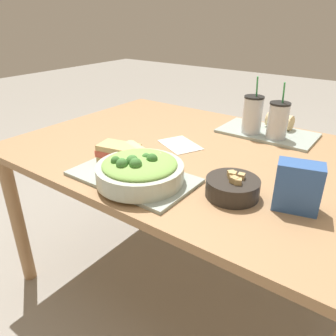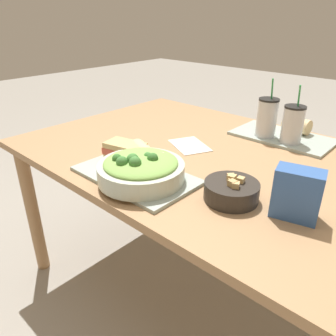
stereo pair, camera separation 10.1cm
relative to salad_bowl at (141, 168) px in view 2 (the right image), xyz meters
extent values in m
plane|color=gray|center=(-0.01, 0.36, -0.77)|extent=(12.00, 12.00, 0.00)
cube|color=#A37A51|center=(-0.01, 0.36, -0.07)|extent=(1.47, 1.03, 0.03)
cylinder|color=#A37A51|center=(-0.69, -0.10, -0.42)|extent=(0.06, 0.06, 0.68)
cylinder|color=#A37A51|center=(-0.69, 0.82, -0.42)|extent=(0.06, 0.06, 0.68)
cube|color=#99A89E|center=(-0.05, 0.02, -0.05)|extent=(0.42, 0.24, 0.01)
cube|color=#99A89E|center=(0.15, 0.71, -0.05)|extent=(0.42, 0.24, 0.01)
cylinder|color=beige|center=(0.00, 0.00, -0.01)|extent=(0.28, 0.28, 0.06)
ellipsoid|color=#7FB251|center=(0.00, 0.00, 0.02)|extent=(0.24, 0.24, 0.04)
sphere|color=#38702D|center=(0.04, 0.02, 0.04)|extent=(0.04, 0.04, 0.04)
sphere|color=#38702D|center=(-0.05, -0.05, 0.04)|extent=(0.03, 0.03, 0.03)
sphere|color=#427F38|center=(0.02, -0.04, 0.04)|extent=(0.04, 0.04, 0.04)
sphere|color=#427F38|center=(0.00, -0.03, 0.04)|extent=(0.04, 0.04, 0.04)
sphere|color=#427F38|center=(-0.01, -0.06, 0.04)|extent=(0.04, 0.04, 0.04)
sphere|color=#427F38|center=(0.00, 0.03, 0.04)|extent=(0.03, 0.03, 0.03)
cube|color=beige|center=(-0.01, 0.03, 0.03)|extent=(0.05, 0.04, 0.01)
cube|color=beige|center=(0.01, 0.05, 0.03)|extent=(0.06, 0.07, 0.01)
cylinder|color=#2D2823|center=(0.27, 0.11, -0.03)|extent=(0.16, 0.16, 0.06)
cylinder|color=brown|center=(0.27, 0.11, 0.00)|extent=(0.15, 0.15, 0.01)
cube|color=tan|center=(0.27, 0.11, 0.01)|extent=(0.02, 0.02, 0.02)
cube|color=tan|center=(0.26, 0.12, 0.01)|extent=(0.03, 0.03, 0.02)
cube|color=tan|center=(0.26, 0.12, 0.01)|extent=(0.03, 0.03, 0.02)
cube|color=tan|center=(0.29, 0.09, 0.01)|extent=(0.03, 0.03, 0.02)
cube|color=tan|center=(0.29, 0.13, 0.01)|extent=(0.02, 0.02, 0.02)
cube|color=tan|center=(0.28, 0.09, 0.01)|extent=(0.03, 0.03, 0.02)
cube|color=tan|center=(-0.16, 0.08, -0.03)|extent=(0.16, 0.11, 0.02)
cube|color=#C64C38|center=(-0.16, 0.08, -0.01)|extent=(0.17, 0.12, 0.02)
cube|color=tan|center=(-0.16, 0.08, 0.01)|extent=(0.16, 0.11, 0.02)
cylinder|color=#DBBC84|center=(-0.09, 0.10, -0.01)|extent=(0.16, 0.11, 0.07)
cylinder|color=beige|center=(-0.03, 0.07, -0.01)|extent=(0.03, 0.06, 0.06)
cylinder|color=#DBBC84|center=(0.18, 0.79, -0.01)|extent=(0.12, 0.08, 0.07)
cylinder|color=beige|center=(0.23, 0.78, -0.01)|extent=(0.01, 0.06, 0.06)
cylinder|color=silver|center=(0.10, 0.65, 0.04)|extent=(0.08, 0.08, 0.16)
cylinder|color=black|center=(0.10, 0.65, 0.03)|extent=(0.07, 0.07, 0.13)
cylinder|color=black|center=(0.10, 0.65, 0.12)|extent=(0.09, 0.09, 0.01)
cylinder|color=green|center=(0.10, 0.65, 0.16)|extent=(0.01, 0.02, 0.09)
cylinder|color=silver|center=(0.21, 0.65, 0.03)|extent=(0.08, 0.08, 0.15)
cylinder|color=maroon|center=(0.21, 0.65, 0.02)|extent=(0.07, 0.07, 0.12)
cylinder|color=black|center=(0.21, 0.65, 0.11)|extent=(0.09, 0.09, 0.01)
cylinder|color=green|center=(0.22, 0.65, 0.15)|extent=(0.01, 0.02, 0.09)
cube|color=#335BA3|center=(0.45, 0.15, 0.02)|extent=(0.13, 0.10, 0.14)
cube|color=silver|center=(-0.09, 0.36, -0.05)|extent=(0.22, 0.19, 0.00)
camera|label=1|loc=(0.63, -0.70, 0.46)|focal=35.00mm
camera|label=2|loc=(0.70, -0.64, 0.46)|focal=35.00mm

